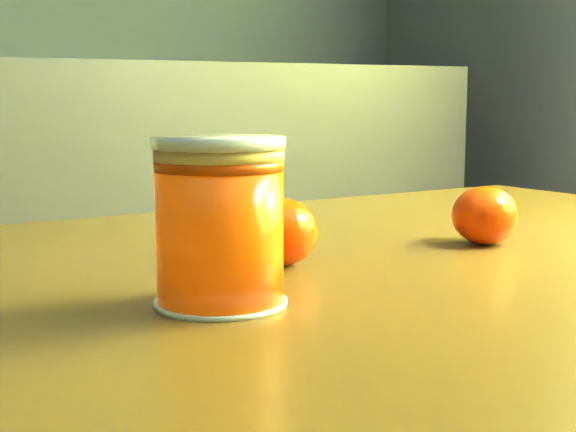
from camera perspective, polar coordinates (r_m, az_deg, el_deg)
name	(u,v)px	position (r m, az deg, el deg)	size (l,w,h in m)	color
table	(387,365)	(0.67, 7.05, -10.48)	(1.02, 0.77, 0.71)	brown
juice_glass	(220,223)	(0.48, -4.87, -0.49)	(0.08, 0.08, 0.10)	#FF5005
orange_front	(279,232)	(0.60, -0.62, -1.13)	(0.06, 0.06, 0.05)	#F13C04
orange_back	(485,215)	(0.71, 13.83, 0.06)	(0.06, 0.06, 0.05)	#F13C04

